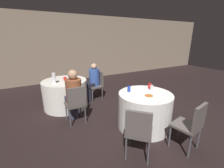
% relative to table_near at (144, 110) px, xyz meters
% --- Properties ---
extents(ground_plane, '(16.00, 16.00, 0.00)m').
position_rel_table_near_xyz_m(ground_plane, '(-0.18, -0.01, -0.38)').
color(ground_plane, black).
extents(wall_back, '(16.00, 0.06, 2.80)m').
position_rel_table_near_xyz_m(wall_back, '(-0.18, 4.51, 1.02)').
color(wall_back, gray).
rests_on(wall_back, ground_plane).
extents(table_near, '(1.11, 1.11, 0.76)m').
position_rel_table_near_xyz_m(table_near, '(0.00, 0.00, 0.00)').
color(table_near, white).
rests_on(table_near, ground_plane).
extents(table_far, '(1.17, 1.17, 0.76)m').
position_rel_table_near_xyz_m(table_far, '(-1.26, 1.80, 0.00)').
color(table_far, white).
rests_on(table_far, ground_plane).
extents(chair_near_southwest, '(0.57, 0.57, 0.88)m').
position_rel_table_near_xyz_m(chair_near_southwest, '(-0.69, -0.67, 0.15)').
color(chair_near_southwest, '#59514C').
rests_on(chair_near_southwest, ground_plane).
extents(chair_near_south, '(0.47, 0.47, 0.88)m').
position_rel_table_near_xyz_m(chair_near_south, '(0.18, -0.95, 0.15)').
color(chair_near_south, '#59514C').
rests_on(chair_near_south, ground_plane).
extents(chair_far_east, '(0.44, 0.44, 0.88)m').
position_rel_table_near_xyz_m(chair_far_east, '(-0.27, 1.91, 0.15)').
color(chair_far_east, '#59514C').
rests_on(chair_far_east, ground_plane).
extents(chair_far_south, '(0.41, 0.41, 0.88)m').
position_rel_table_near_xyz_m(chair_far_south, '(-1.24, 0.81, 0.15)').
color(chair_far_south, '#59514C').
rests_on(chair_far_south, ground_plane).
extents(person_blue_shirt, '(0.49, 0.33, 1.13)m').
position_rel_table_near_xyz_m(person_blue_shirt, '(-0.43, 1.89, 0.18)').
color(person_blue_shirt, black).
rests_on(person_blue_shirt, ground_plane).
extents(person_floral_shirt, '(0.34, 0.51, 1.21)m').
position_rel_table_near_xyz_m(person_floral_shirt, '(-1.24, 0.96, 0.24)').
color(person_floral_shirt, '#33384C').
rests_on(person_floral_shirt, ground_plane).
extents(pizza_plate_near, '(0.21, 0.21, 0.02)m').
position_rel_table_near_xyz_m(pizza_plate_near, '(-0.04, -0.14, 0.39)').
color(pizza_plate_near, white).
rests_on(pizza_plate_near, table_near).
extents(soda_can_red, '(0.07, 0.07, 0.12)m').
position_rel_table_near_xyz_m(soda_can_red, '(0.30, 0.20, 0.44)').
color(soda_can_red, red).
rests_on(soda_can_red, table_near).
extents(soda_can_silver, '(0.07, 0.07, 0.12)m').
position_rel_table_near_xyz_m(soda_can_silver, '(0.23, 0.08, 0.44)').
color(soda_can_silver, silver).
rests_on(soda_can_silver, table_near).
extents(soda_can_blue, '(0.07, 0.07, 0.12)m').
position_rel_table_near_xyz_m(soda_can_blue, '(-0.23, 0.26, 0.44)').
color(soda_can_blue, '#1E38A5').
rests_on(soda_can_blue, table_near).
extents(bottle_far, '(0.09, 0.09, 0.27)m').
position_rel_table_near_xyz_m(bottle_far, '(-1.53, 1.64, 0.52)').
color(bottle_far, white).
rests_on(bottle_far, table_far).
extents(cup_far, '(0.08, 0.08, 0.09)m').
position_rel_table_near_xyz_m(cup_far, '(-1.23, 1.81, 0.42)').
color(cup_far, red).
rests_on(cup_far, table_far).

